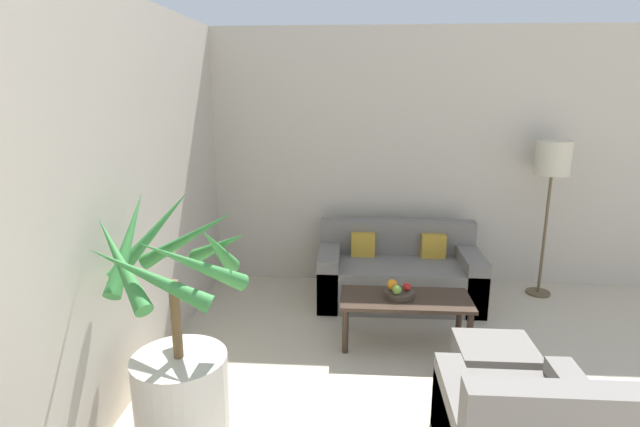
% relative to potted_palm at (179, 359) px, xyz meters
% --- Properties ---
extents(wall_back, '(8.30, 0.06, 2.70)m').
position_rel_potted_palm_xyz_m(wall_back, '(2.90, 2.64, 0.87)').
color(wall_back, '#BCB2A3').
rests_on(wall_back, ground_plane).
extents(wall_left, '(0.06, 8.05, 2.70)m').
position_rel_potted_palm_xyz_m(wall_left, '(-0.48, -0.62, 0.87)').
color(wall_left, '#BCB2A3').
rests_on(wall_left, ground_plane).
extents(potted_palm, '(0.96, 0.96, 1.50)m').
position_rel_potted_palm_xyz_m(potted_palm, '(0.00, 0.00, 0.00)').
color(potted_palm, beige).
rests_on(potted_palm, ground_plane).
extents(sofa_loveseat, '(1.58, 0.77, 0.76)m').
position_rel_potted_palm_xyz_m(sofa_loveseat, '(1.51, 2.06, -0.21)').
color(sofa_loveseat, slate).
rests_on(sofa_loveseat, ground_plane).
extents(floor_lamp, '(0.33, 0.33, 1.59)m').
position_rel_potted_palm_xyz_m(floor_lamp, '(2.99, 2.31, 0.88)').
color(floor_lamp, brown).
rests_on(floor_lamp, ground_plane).
extents(coffee_table, '(1.07, 0.48, 0.41)m').
position_rel_potted_palm_xyz_m(coffee_table, '(1.49, 1.18, -0.13)').
color(coffee_table, '#38281E').
rests_on(coffee_table, ground_plane).
extents(fruit_bowl, '(0.25, 0.25, 0.05)m').
position_rel_potted_palm_xyz_m(fruit_bowl, '(1.44, 1.20, -0.05)').
color(fruit_bowl, '#42382D').
rests_on(fruit_bowl, coffee_table).
extents(apple_red, '(0.07, 0.07, 0.07)m').
position_rel_potted_palm_xyz_m(apple_red, '(1.50, 1.21, 0.01)').
color(apple_red, red).
rests_on(apple_red, fruit_bowl).
extents(apple_green, '(0.08, 0.08, 0.08)m').
position_rel_potted_palm_xyz_m(apple_green, '(1.41, 1.14, 0.02)').
color(apple_green, olive).
rests_on(apple_green, fruit_bowl).
extents(orange_fruit, '(0.09, 0.09, 0.09)m').
position_rel_potted_palm_xyz_m(orange_fruit, '(1.38, 1.23, 0.02)').
color(orange_fruit, orange).
rests_on(orange_fruit, fruit_bowl).
extents(ottoman, '(0.53, 0.47, 0.35)m').
position_rel_potted_palm_xyz_m(ottoman, '(2.06, 0.54, -0.30)').
color(ottoman, slate).
rests_on(ottoman, ground_plane).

